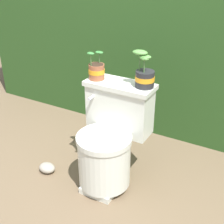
{
  "coord_description": "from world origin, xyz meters",
  "views": [
    {
      "loc": [
        0.9,
        -1.43,
        1.43
      ],
      "look_at": [
        0.04,
        0.09,
        0.52
      ],
      "focal_mm": 50.0,
      "sensor_mm": 36.0,
      "label": 1
    }
  ],
  "objects_px": {
    "toilet": "(110,141)",
    "potted_plant_left": "(97,70)",
    "potted_plant_midleft": "(144,75)",
    "garden_stone": "(47,168)"
  },
  "relations": [
    {
      "from": "garden_stone",
      "to": "toilet",
      "type": "bearing_deg",
      "value": 18.79
    },
    {
      "from": "potted_plant_left",
      "to": "potted_plant_midleft",
      "type": "relative_size",
      "value": 0.81
    },
    {
      "from": "toilet",
      "to": "potted_plant_left",
      "type": "distance_m",
      "value": 0.47
    },
    {
      "from": "toilet",
      "to": "potted_plant_left",
      "type": "xyz_separation_m",
      "value": [
        -0.16,
        0.12,
        0.42
      ]
    },
    {
      "from": "potted_plant_left",
      "to": "garden_stone",
      "type": "distance_m",
      "value": 0.8
    },
    {
      "from": "toilet",
      "to": "potted_plant_midleft",
      "type": "bearing_deg",
      "value": 42.09
    },
    {
      "from": "potted_plant_midleft",
      "to": "garden_stone",
      "type": "relative_size",
      "value": 1.89
    },
    {
      "from": "toilet",
      "to": "garden_stone",
      "type": "bearing_deg",
      "value": -161.21
    },
    {
      "from": "toilet",
      "to": "garden_stone",
      "type": "relative_size",
      "value": 5.58
    },
    {
      "from": "potted_plant_left",
      "to": "garden_stone",
      "type": "xyz_separation_m",
      "value": [
        -0.27,
        -0.26,
        -0.71
      ]
    }
  ]
}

